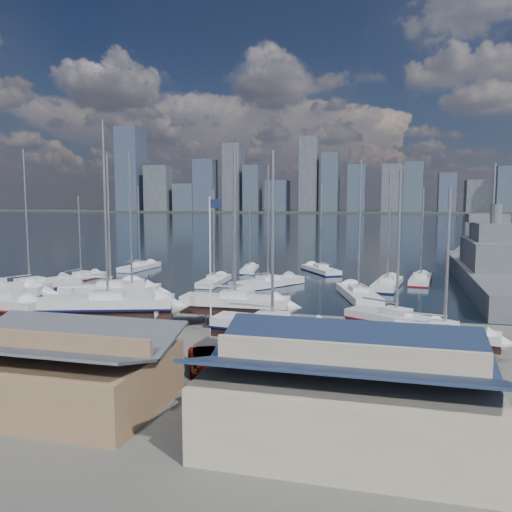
# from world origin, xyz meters

# --- Properties ---
(ground) EXTENTS (1400.00, 1400.00, 0.00)m
(ground) POSITION_xyz_m (0.00, -10.00, 0.00)
(ground) COLOR #605E59
(ground) RESTS_ON ground
(water) EXTENTS (1400.00, 600.00, 0.40)m
(water) POSITION_xyz_m (0.00, 300.00, -0.15)
(water) COLOR #172635
(water) RESTS_ON ground
(far_shore) EXTENTS (1400.00, 80.00, 2.20)m
(far_shore) POSITION_xyz_m (0.00, 560.00, 1.10)
(far_shore) COLOR #2D332D
(far_shore) RESTS_ON ground
(skyline) EXTENTS (639.14, 43.80, 107.69)m
(skyline) POSITION_xyz_m (-7.83, 553.76, 39.09)
(skyline) COLOR #475166
(skyline) RESTS_ON far_shore
(shed_grey) EXTENTS (12.60, 8.40, 4.17)m
(shed_grey) POSITION_xyz_m (0.00, -26.00, 2.15)
(shed_grey) COLOR #8C6B4C
(shed_grey) RESTS_ON ground
(shed_blue) EXTENTS (13.65, 9.45, 4.71)m
(shed_blue) POSITION_xyz_m (16.00, -26.00, 2.42)
(shed_blue) COLOR #BFB293
(shed_blue) RESTS_ON ground
(sailboat_cradle_2) EXTENTS (10.28, 5.49, 16.14)m
(sailboat_cradle_2) POSITION_xyz_m (-9.57, -3.96, 2.08)
(sailboat_cradle_2) COLOR #2D2D33
(sailboat_cradle_2) RESTS_ON ground
(sailboat_cradle_3) EXTENTS (11.84, 6.44, 18.26)m
(sailboat_cradle_3) POSITION_xyz_m (-5.79, -10.78, 2.19)
(sailboat_cradle_3) COLOR #2D2D33
(sailboat_cradle_3) RESTS_ON ground
(sailboat_cradle_4) EXTENTS (9.93, 3.08, 16.06)m
(sailboat_cradle_4) POSITION_xyz_m (4.55, -6.40, 2.08)
(sailboat_cradle_4) COLOR #2D2D33
(sailboat_cradle_4) RESTS_ON ground
(sailboat_cradle_5) EXTENTS (9.45, 3.57, 14.99)m
(sailboat_cradle_5) POSITION_xyz_m (9.69, -13.82, 2.02)
(sailboat_cradle_5) COLOR #2D2D33
(sailboat_cradle_5) RESTS_ON ground
(sailboat_cradle_6) EXTENTS (8.39, 6.25, 13.69)m
(sailboat_cradle_6) POSITION_xyz_m (18.69, -9.31, 1.95)
(sailboat_cradle_6) COLOR #2D2D33
(sailboat_cradle_6) RESTS_ON ground
(sailboat_cradle_7) EXTENTS (7.61, 3.68, 12.27)m
(sailboat_cradle_7) POSITION_xyz_m (21.92, -12.49, 1.89)
(sailboat_cradle_7) COLOR #2D2D33
(sailboat_cradle_7) RESTS_ON ground
(sailboat_moored_0) EXTENTS (8.47, 12.98, 18.91)m
(sailboat_moored_0) POSITION_xyz_m (-26.66, 5.03, 0.31)
(sailboat_moored_0) COLOR black
(sailboat_moored_0) RESTS_ON water
(sailboat_moored_1) EXTENTS (3.37, 8.81, 12.84)m
(sailboat_moored_1) POSITION_xyz_m (-25.40, 14.46, 0.31)
(sailboat_moored_1) COLOR black
(sailboat_moored_1) RESTS_ON water
(sailboat_moored_2) EXTENTS (3.41, 9.92, 14.72)m
(sailboat_moored_2) POSITION_xyz_m (-22.43, 27.00, 0.32)
(sailboat_moored_2) COLOR black
(sailboat_moored_2) RESTS_ON water
(sailboat_moored_3) EXTENTS (8.90, 12.30, 18.20)m
(sailboat_moored_3) POSITION_xyz_m (-12.20, 5.36, 0.31)
(sailboat_moored_3) COLOR black
(sailboat_moored_3) RESTS_ON water
(sailboat_moored_4) EXTENTS (2.85, 9.20, 13.77)m
(sailboat_moored_4) POSITION_xyz_m (-5.16, 15.68, 0.32)
(sailboat_moored_4) COLOR black
(sailboat_moored_4) RESTS_ON water
(sailboat_moored_5) EXTENTS (3.46, 8.44, 12.25)m
(sailboat_moored_5) POSITION_xyz_m (-3.71, 29.19, 0.31)
(sailboat_moored_5) COLOR black
(sailboat_moored_5) RESTS_ON water
(sailboat_moored_6) EXTENTS (3.04, 8.58, 12.58)m
(sailboat_moored_6) POSITION_xyz_m (1.01, 4.76, 0.31)
(sailboat_moored_6) COLOR black
(sailboat_moored_6) RESTS_ON water
(sailboat_moored_7) EXTENTS (8.78, 11.18, 17.03)m
(sailboat_moored_7) POSITION_xyz_m (2.54, 15.55, 0.32)
(sailboat_moored_7) COLOR black
(sailboat_moored_7) RESTS_ON water
(sailboat_moored_8) EXTENTS (7.63, 9.96, 14.92)m
(sailboat_moored_8) POSITION_xyz_m (7.73, 30.99, 0.31)
(sailboat_moored_8) COLOR black
(sailboat_moored_8) RESTS_ON water
(sailboat_moored_9) EXTENTS (6.14, 11.67, 16.97)m
(sailboat_moored_9) POSITION_xyz_m (14.81, 9.87, 0.32)
(sailboat_moored_9) COLOR black
(sailboat_moored_9) RESTS_ON water
(sailboat_moored_10) EXTENTS (4.45, 10.84, 15.74)m
(sailboat_moored_10) POSITION_xyz_m (18.19, 18.62, 0.31)
(sailboat_moored_10) COLOR black
(sailboat_moored_10) RESTS_ON water
(sailboat_moored_11) EXTENTS (3.91, 9.72, 14.13)m
(sailboat_moored_11) POSITION_xyz_m (22.77, 24.29, 0.31)
(sailboat_moored_11) COLOR black
(sailboat_moored_11) RESTS_ON water
(naval_ship_east) EXTENTS (9.02, 47.78, 18.28)m
(naval_ship_east) POSITION_xyz_m (31.75, 24.09, 1.66)
(naval_ship_east) COLOR #575C60
(naval_ship_east) RESTS_ON water
(car_b) EXTENTS (4.69, 3.14, 1.46)m
(car_b) POSITION_xyz_m (-6.29, -18.89, 0.73)
(car_b) COLOR gray
(car_b) RESTS_ON ground
(car_c) EXTENTS (4.16, 5.50, 1.39)m
(car_c) POSITION_xyz_m (6.16, -18.46, 0.69)
(car_c) COLOR gray
(car_c) RESTS_ON ground
(car_d) EXTENTS (2.74, 5.38, 1.50)m
(car_d) POSITION_xyz_m (10.03, -21.39, 0.75)
(car_d) COLOR gray
(car_d) RESTS_ON ground
(flagpole) EXTENTS (1.04, 0.12, 11.79)m
(flagpole) POSITION_xyz_m (3.87, -10.86, 6.77)
(flagpole) COLOR white
(flagpole) RESTS_ON ground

